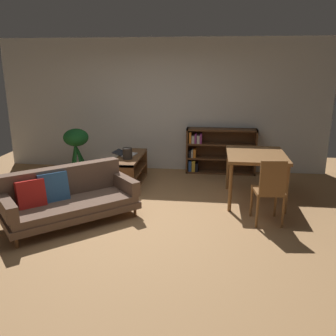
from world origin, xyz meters
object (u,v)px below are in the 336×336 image
media_console (130,170)px  dining_chair_near (270,188)px  dining_table (256,159)px  bookshelf (217,151)px  fabric_couch (67,197)px  open_laptop (126,154)px  desk_speaker (127,153)px  potted_floor_plant (77,146)px

media_console → dining_chair_near: size_ratio=1.35×
media_console → dining_table: bearing=-14.5°
dining_chair_near → bookshelf: dining_chair_near is taller
fabric_couch → bookshelf: bookshelf is taller
open_laptop → dining_chair_near: (2.41, -1.58, -0.03)m
fabric_couch → open_laptop: (0.44, 1.81, 0.21)m
fabric_couch → bookshelf: size_ratio=1.34×
media_console → dining_chair_near: dining_chair_near is taller
dining_chair_near → media_console: bearing=147.0°
dining_table → desk_speaker: bearing=170.8°
fabric_couch → media_console: (0.53, 1.74, -0.08)m
fabric_couch → dining_chair_near: bearing=4.6°
bookshelf → dining_chair_near: bearing=-74.1°
potted_floor_plant → dining_table: 3.41m
potted_floor_plant → dining_chair_near: 3.82m
dining_chair_near → desk_speaker: bearing=150.8°
open_laptop → dining_table: bearing=-15.6°
media_console → potted_floor_plant: potted_floor_plant is taller
desk_speaker → dining_chair_near: dining_chair_near is taller
media_console → bookshelf: bearing=31.3°
open_laptop → desk_speaker: size_ratio=2.16×
media_console → dining_table: size_ratio=1.14×
fabric_couch → open_laptop: fabric_couch is taller
potted_floor_plant → bookshelf: potted_floor_plant is taller
media_console → bookshelf: 1.90m
desk_speaker → bookshelf: size_ratio=0.14×
fabric_couch → media_console: size_ratio=1.47×
fabric_couch → potted_floor_plant: size_ratio=1.90×
open_laptop → desk_speaker: 0.32m
desk_speaker → bookshelf: bearing=36.8°
dining_chair_near → bookshelf: bearing=105.9°
media_console → potted_floor_plant: size_ratio=1.30×
dining_table → dining_chair_near: 0.96m
media_console → open_laptop: open_laptop is taller
desk_speaker → dining_chair_near: 2.65m
open_laptop → bookshelf: (1.70, 0.91, -0.10)m
open_laptop → desk_speaker: (0.10, -0.29, 0.08)m
open_laptop → potted_floor_plant: (-1.01, 0.13, 0.09)m
dining_table → fabric_couch: bearing=-157.1°
open_laptop → potted_floor_plant: potted_floor_plant is taller
fabric_couch → potted_floor_plant: bearing=106.3°
media_console → open_laptop: bearing=140.6°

